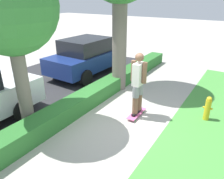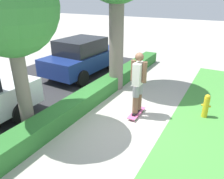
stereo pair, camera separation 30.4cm
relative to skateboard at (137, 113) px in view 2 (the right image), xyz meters
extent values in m
plane|color=#ADA89E|center=(-0.57, 0.05, -0.07)|extent=(60.00, 60.00, 0.00)
cube|color=#2D2D30|center=(-0.57, 4.25, -0.07)|extent=(12.66, 5.00, 0.01)
cube|color=#2D702D|center=(-0.57, 1.65, 0.18)|extent=(12.66, 0.60, 0.50)
cube|color=#DB5B93|center=(0.00, 0.00, 0.01)|extent=(0.86, 0.24, 0.02)
cylinder|color=green|center=(0.29, -0.09, -0.04)|extent=(0.07, 0.04, 0.07)
cylinder|color=green|center=(0.29, 0.09, -0.04)|extent=(0.07, 0.04, 0.07)
cylinder|color=green|center=(-0.29, -0.09, -0.04)|extent=(0.07, 0.04, 0.07)
cylinder|color=green|center=(-0.29, 0.09, -0.04)|extent=(0.07, 0.04, 0.07)
cube|color=black|center=(-0.13, 0.00, 0.05)|extent=(0.26, 0.09, 0.07)
cylinder|color=brown|center=(-0.13, 0.00, 0.51)|extent=(0.17, 0.17, 0.85)
cylinder|color=gray|center=(-0.13, 0.00, 0.76)|extent=(0.19, 0.19, 0.34)
cube|color=black|center=(0.13, 0.00, 0.05)|extent=(0.26, 0.09, 0.07)
cylinder|color=brown|center=(0.13, 0.00, 0.51)|extent=(0.17, 0.17, 0.85)
cylinder|color=gray|center=(0.13, 0.00, 0.76)|extent=(0.19, 0.19, 0.34)
cube|color=silver|center=(0.00, 0.00, 1.25)|extent=(0.40, 0.22, 0.63)
cylinder|color=brown|center=(0.00, -0.17, 1.31)|extent=(0.13, 0.13, 0.59)
cylinder|color=brown|center=(0.00, 0.17, 1.31)|extent=(0.13, 0.13, 0.59)
sphere|color=brown|center=(0.00, 0.00, 1.72)|extent=(0.24, 0.24, 0.24)
cylinder|color=#70665B|center=(-2.10, 2.20, 1.17)|extent=(0.34, 0.34, 2.49)
sphere|color=#387F38|center=(-2.10, 2.20, 3.02)|extent=(2.18, 2.18, 2.18)
cylinder|color=#70665B|center=(1.55, 1.53, 1.71)|extent=(0.52, 0.52, 3.57)
cylinder|color=black|center=(-1.93, 2.69, 0.24)|extent=(0.63, 0.23, 0.63)
cube|color=navy|center=(2.26, 3.57, 0.59)|extent=(3.88, 1.86, 0.68)
cube|color=black|center=(2.14, 3.57, 1.23)|extent=(2.04, 1.59, 0.61)
cylinder|color=black|center=(3.44, 2.78, 0.25)|extent=(0.64, 0.21, 0.64)
cylinder|color=black|center=(3.44, 4.37, 0.25)|extent=(0.64, 0.21, 0.64)
cylinder|color=black|center=(1.07, 2.78, 0.25)|extent=(0.64, 0.21, 0.64)
cylinder|color=black|center=(1.07, 4.37, 0.25)|extent=(0.64, 0.21, 0.64)
cylinder|color=gold|center=(0.87, -1.78, 0.24)|extent=(0.16, 0.16, 0.62)
sphere|color=gold|center=(0.87, -1.78, 0.58)|extent=(0.15, 0.15, 0.15)
cylinder|color=gold|center=(0.87, -1.87, 0.30)|extent=(0.06, 0.10, 0.06)
cylinder|color=gold|center=(0.87, -1.70, 0.30)|extent=(0.06, 0.10, 0.06)
camera|label=1|loc=(-5.18, -2.40, 3.24)|focal=35.00mm
camera|label=2|loc=(-5.33, -2.14, 3.24)|focal=35.00mm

